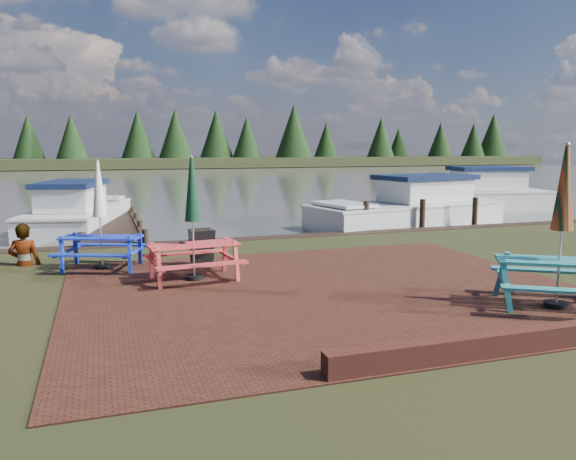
# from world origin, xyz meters

# --- Properties ---
(ground) EXTENTS (120.00, 120.00, 0.00)m
(ground) POSITION_xyz_m (0.00, 0.00, 0.00)
(ground) COLOR black
(ground) RESTS_ON ground
(paving) EXTENTS (9.00, 7.50, 0.02)m
(paving) POSITION_xyz_m (0.00, 1.00, 0.01)
(paving) COLOR #3A1912
(paving) RESTS_ON ground
(brick_wall) EXTENTS (6.21, 1.79, 0.30)m
(brick_wall) POSITION_xyz_m (2.15, -2.42, 0.15)
(brick_wall) COLOR #4C1E16
(brick_wall) RESTS_ON ground
(water) EXTENTS (120.00, 60.00, 0.02)m
(water) POSITION_xyz_m (0.00, 37.00, 0.00)
(water) COLOR #403D37
(water) RESTS_ON ground
(far_treeline) EXTENTS (120.00, 10.00, 8.10)m
(far_treeline) POSITION_xyz_m (0.00, 66.00, 3.28)
(far_treeline) COLOR black
(far_treeline) RESTS_ON ground
(picnic_table_teal) EXTENTS (2.47, 2.41, 2.60)m
(picnic_table_teal) POSITION_xyz_m (3.07, -1.19, 0.91)
(picnic_table_teal) COLOR teal
(picnic_table_teal) RESTS_ON ground
(picnic_table_red) EXTENTS (1.84, 1.67, 2.37)m
(picnic_table_red) POSITION_xyz_m (-2.12, 2.56, 0.83)
(picnic_table_red) COLOR red
(picnic_table_red) RESTS_ON ground
(picnic_table_blue) EXTENTS (2.06, 1.95, 2.28)m
(picnic_table_blue) POSITION_xyz_m (-3.80, 4.21, 0.80)
(picnic_table_blue) COLOR #1931C0
(picnic_table_blue) RESTS_ON ground
(chalkboard) EXTENTS (0.54, 0.56, 0.82)m
(chalkboard) POSITION_xyz_m (-1.77, 3.67, 0.42)
(chalkboard) COLOR black
(chalkboard) RESTS_ON ground
(jetty) EXTENTS (1.76, 9.08, 1.00)m
(jetty) POSITION_xyz_m (-3.50, 11.28, 0.11)
(jetty) COLOR black
(jetty) RESTS_ON ground
(boat_jetty) EXTENTS (3.59, 6.67, 1.84)m
(boat_jetty) POSITION_xyz_m (-4.50, 11.41, 0.35)
(boat_jetty) COLOR beige
(boat_jetty) RESTS_ON ground
(boat_near) EXTENTS (7.53, 3.87, 1.94)m
(boat_near) POSITION_xyz_m (6.45, 9.03, 0.38)
(boat_near) COLOR beige
(boat_near) RESTS_ON ground
(boat_far) EXTENTS (6.99, 3.43, 2.09)m
(boat_far) POSITION_xyz_m (11.54, 12.31, 0.43)
(boat_far) COLOR beige
(boat_far) RESTS_ON ground
(person) EXTENTS (0.73, 0.55, 1.83)m
(person) POSITION_xyz_m (-5.41, 5.11, 0.91)
(person) COLOR gray
(person) RESTS_ON ground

